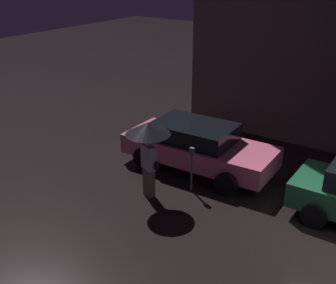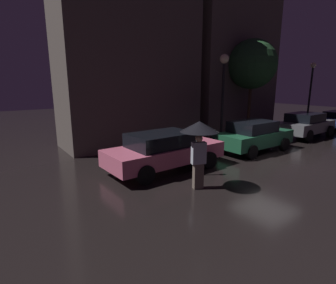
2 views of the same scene
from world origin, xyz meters
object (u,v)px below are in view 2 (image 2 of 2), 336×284
Objects in this scene: pedestrian_with_umbrella at (199,134)px; street_lamp_far at (311,84)px; parking_meter at (198,154)px; parked_car_grey at (305,124)px; parked_car_pink at (164,150)px; street_lamp_near at (223,78)px; parked_car_green at (254,135)px.

street_lamp_far is at bearing 35.43° from pedestrian_with_umbrella.
parking_meter is 0.27× the size of street_lamp_far.
parked_car_grey is 10.18m from parking_meter.
parked_car_grey is at bearing 7.66° from parking_meter.
street_lamp_far is at bearing 6.40° from parked_car_pink.
street_lamp_near is (-5.31, 2.01, 2.76)m from parked_car_grey.
pedestrian_with_umbrella is (-5.39, -1.99, 0.98)m from parked_car_green.
parked_car_pink reaches higher than parking_meter.
parked_car_green is 10.41m from street_lamp_far.
pedestrian_with_umbrella is (-10.88, -2.27, 0.97)m from parked_car_grey.
parking_meter is (-10.09, -1.36, 0.02)m from parked_car_grey.
parked_car_green is 4.73m from parking_meter.
parked_car_grey is 1.98× the size of pedestrian_with_umbrella.
parked_car_pink is at bearing 178.24° from parked_car_grey.
parked_car_green is 3.15× the size of parking_meter.
street_lamp_far is (14.43, 3.47, 2.41)m from parking_meter.
parked_car_pink is 6.39m from street_lamp_near.
street_lamp_far is at bearing 13.03° from parked_car_green.
pedestrian_with_umbrella reaches higher than parked_car_green.
street_lamp_far is (9.66, 0.10, -0.33)m from street_lamp_near.
street_lamp_near is at bearing 35.18° from parking_meter.
parking_meter is at bearing -167.60° from parked_car_green.
street_lamp_far reaches higher than parked_car_green.
parked_car_green is at bearing -94.26° from street_lamp_near.
street_lamp_near reaches higher than parked_car_grey.
parked_car_grey is 0.89× the size of street_lamp_near.
pedestrian_with_umbrella is at bearing -170.46° from parked_car_grey.
street_lamp_far is at bearing 0.59° from street_lamp_near.
parking_meter is 6.45m from street_lamp_near.
parked_car_grey is 5.41m from street_lamp_far.
street_lamp_near is at bearing 56.95° from pedestrian_with_umbrella.
parked_car_green reaches higher than parked_car_pink.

